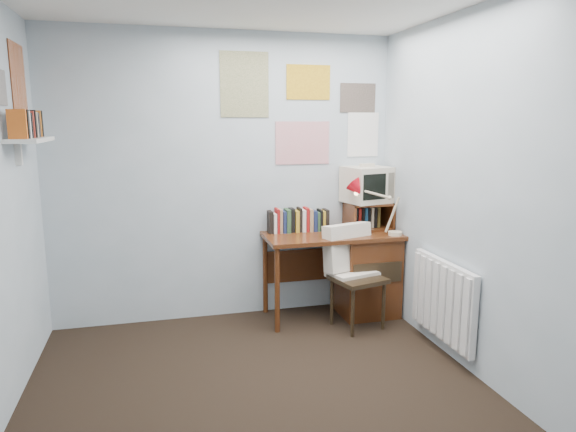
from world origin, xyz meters
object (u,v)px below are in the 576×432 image
at_px(desk, 360,270).
at_px(desk_lamp, 396,211).
at_px(tv_riser, 368,216).
at_px(desk_chair, 358,279).
at_px(crt_tv, 367,183).
at_px(wall_shelf, 30,140).
at_px(radiator, 443,300).

bearing_deg(desk, desk_lamp, -37.88).
xyz_separation_m(desk, tv_riser, (0.12, 0.11, 0.48)).
distance_m(desk_chair, tv_riser, 0.67).
relative_size(crt_tv, wall_shelf, 0.60).
distance_m(desk, desk_lamp, 0.65).
height_order(desk, desk_lamp, desk_lamp).
relative_size(desk, wall_shelf, 1.94).
distance_m(crt_tv, radiator, 1.32).
distance_m(desk_chair, crt_tv, 0.91).
distance_m(tv_riser, radiator, 1.15).
distance_m(desk_chair, radiator, 0.76).
height_order(desk, wall_shelf, wall_shelf).
distance_m(tv_riser, wall_shelf, 2.83).
relative_size(tv_riser, radiator, 0.50).
relative_size(desk, crt_tv, 3.20).
xyz_separation_m(tv_riser, crt_tv, (-0.02, 0.02, 0.30)).
xyz_separation_m(desk_lamp, wall_shelf, (-2.82, -0.19, 0.64)).
distance_m(desk, desk_chair, 0.34).
bearing_deg(desk_lamp, desk_chair, -174.14).
bearing_deg(tv_riser, desk_lamp, -67.35).
xyz_separation_m(tv_riser, wall_shelf, (-2.69, -0.49, 0.74)).
bearing_deg(desk, radiator, -72.76).
bearing_deg(wall_shelf, tv_riser, 10.32).
height_order(desk_chair, tv_riser, tv_riser).
bearing_deg(desk_chair, wall_shelf, 167.11).
xyz_separation_m(desk, radiator, (0.29, -0.93, 0.01)).
bearing_deg(wall_shelf, radiator, -10.89).
xyz_separation_m(desk_lamp, radiator, (0.04, -0.74, -0.56)).
distance_m(radiator, wall_shelf, 3.15).
bearing_deg(tv_riser, radiator, -80.72).
bearing_deg(desk_chair, radiator, -70.08).
xyz_separation_m(radiator, wall_shelf, (-2.86, 0.55, 1.20)).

